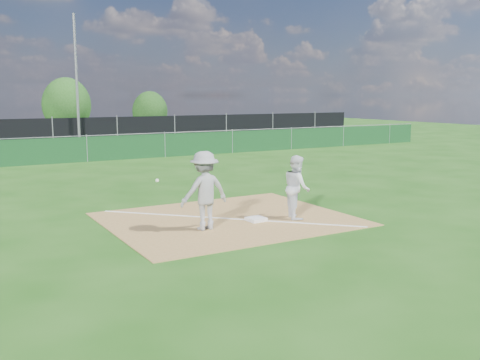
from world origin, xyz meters
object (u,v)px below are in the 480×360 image
at_px(runner, 297,187).
at_px(car_mid, 40,132).
at_px(car_right, 85,131).
at_px(tree_right, 150,111).
at_px(first_base, 256,219).
at_px(tree_mid, 67,105).
at_px(light_pole, 77,81).
at_px(play_at_first, 204,191).

bearing_deg(runner, car_mid, 25.48).
relative_size(car_right, tree_right, 1.15).
height_order(runner, car_mid, runner).
xyz_separation_m(first_base, tree_mid, (2.93, 34.20, 2.32)).
distance_m(first_base, car_right, 27.73).
bearing_deg(tree_right, car_right, -145.48).
bearing_deg(runner, car_right, 18.53).
height_order(car_right, tree_right, tree_right).
bearing_deg(light_pole, tree_mid, 80.80).
distance_m(light_pole, car_right, 6.55).
bearing_deg(tree_right, runner, -104.33).
bearing_deg(car_mid, car_right, -62.07).
distance_m(play_at_first, tree_right, 34.06).
bearing_deg(tree_mid, first_base, -94.90).
bearing_deg(car_mid, tree_right, -51.48).
height_order(light_pole, runner, light_pole).
bearing_deg(car_mid, first_base, -170.18).
height_order(light_pole, first_base, light_pole).
bearing_deg(runner, tree_right, 7.51).
height_order(first_base, car_right, car_right).
xyz_separation_m(light_pole, first_base, (-1.00, -22.27, -3.94)).
distance_m(car_right, tree_mid, 6.84).
bearing_deg(car_right, tree_right, -65.97).
relative_size(first_base, car_mid, 0.10).
relative_size(light_pole, car_right, 1.97).
distance_m(runner, car_mid, 26.68).
distance_m(runner, car_right, 27.83).
height_order(car_mid, tree_right, tree_right).
bearing_deg(tree_mid, light_pole, -99.20).
distance_m(light_pole, car_mid, 5.52).
bearing_deg(tree_right, light_pole, -130.24).
relative_size(light_pole, car_mid, 1.81).
relative_size(play_at_first, tree_mid, 0.40).
distance_m(car_mid, tree_right, 11.55).
bearing_deg(first_base, tree_mid, 85.10).
height_order(runner, car_right, runner).
relative_size(light_pole, first_base, 18.81).
bearing_deg(first_base, car_right, 84.37).
relative_size(play_at_first, runner, 1.13).
height_order(car_mid, car_right, car_mid).
height_order(play_at_first, runner, play_at_first).
bearing_deg(play_at_first, car_right, 81.35).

